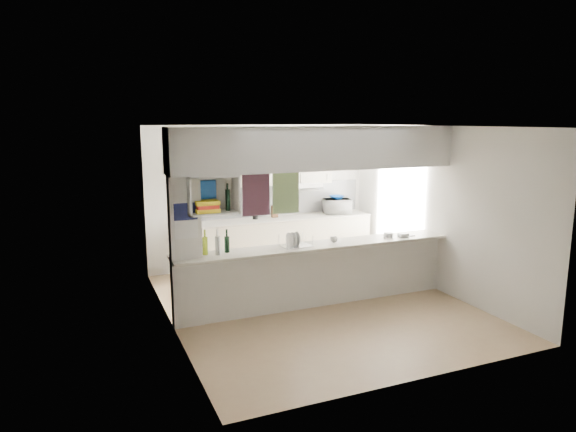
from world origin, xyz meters
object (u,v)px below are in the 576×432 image
dish_rack (296,240)px  wine_bottles (211,245)px  microwave (337,206)px  bowl (337,197)px

dish_rack → wine_bottles: (-1.22, 0.01, 0.04)m
microwave → wine_bottles: size_ratio=0.97×
microwave → bowl: size_ratio=1.89×
bowl → dish_rack: bearing=-130.3°
microwave → wine_bottles: wine_bottles is taller
microwave → wine_bottles: 3.63m
microwave → wine_bottles: bearing=47.9°
bowl → dish_rack: (-1.77, -2.09, -0.23)m
microwave → dish_rack: microwave is taller
wine_bottles → microwave: bearing=34.5°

